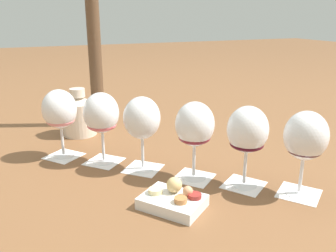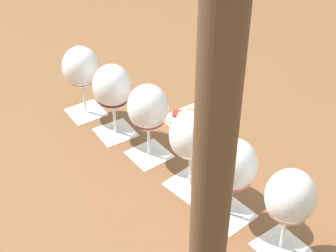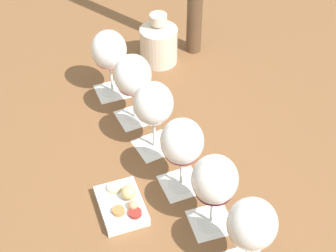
# 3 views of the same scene
# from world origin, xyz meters

# --- Properties ---
(ground_plane) EXTENTS (8.00, 8.00, 0.00)m
(ground_plane) POSITION_xyz_m (0.00, 0.00, 0.00)
(ground_plane) COLOR brown
(tasting_card_0) EXTENTS (0.13, 0.13, 0.00)m
(tasting_card_0) POSITION_xyz_m (-0.24, 0.22, 0.00)
(tasting_card_0) COLOR white
(tasting_card_0) RESTS_ON ground_plane
(tasting_card_1) EXTENTS (0.13, 0.13, 0.00)m
(tasting_card_1) POSITION_xyz_m (-0.14, 0.14, 0.00)
(tasting_card_1) COLOR white
(tasting_card_1) RESTS_ON ground_plane
(tasting_card_2) EXTENTS (0.13, 0.13, 0.00)m
(tasting_card_2) POSITION_xyz_m (-0.05, 0.05, 0.00)
(tasting_card_2) COLOR white
(tasting_card_2) RESTS_ON ground_plane
(tasting_card_3) EXTENTS (0.13, 0.13, 0.00)m
(tasting_card_3) POSITION_xyz_m (0.05, -0.05, 0.00)
(tasting_card_3) COLOR white
(tasting_card_3) RESTS_ON ground_plane
(tasting_card_4) EXTENTS (0.13, 0.13, 0.00)m
(tasting_card_4) POSITION_xyz_m (0.14, -0.14, 0.00)
(tasting_card_4) COLOR white
(tasting_card_4) RESTS_ON ground_plane
(tasting_card_5) EXTENTS (0.13, 0.13, 0.00)m
(tasting_card_5) POSITION_xyz_m (0.23, -0.22, 0.00)
(tasting_card_5) COLOR white
(tasting_card_5) RESTS_ON ground_plane
(wine_glass_0) EXTENTS (0.10, 0.10, 0.20)m
(wine_glass_0) POSITION_xyz_m (-0.24, 0.22, 0.14)
(wine_glass_0) COLOR white
(wine_glass_0) RESTS_ON tasting_card_0
(wine_glass_1) EXTENTS (0.10, 0.10, 0.20)m
(wine_glass_1) POSITION_xyz_m (-0.14, 0.14, 0.14)
(wine_glass_1) COLOR white
(wine_glass_1) RESTS_ON tasting_card_1
(wine_glass_2) EXTENTS (0.10, 0.10, 0.20)m
(wine_glass_2) POSITION_xyz_m (-0.05, 0.05, 0.14)
(wine_glass_2) COLOR white
(wine_glass_2) RESTS_ON tasting_card_2
(wine_glass_3) EXTENTS (0.10, 0.10, 0.20)m
(wine_glass_3) POSITION_xyz_m (0.05, -0.05, 0.14)
(wine_glass_3) COLOR white
(wine_glass_3) RESTS_ON tasting_card_3
(wine_glass_4) EXTENTS (0.10, 0.10, 0.20)m
(wine_glass_4) POSITION_xyz_m (0.14, -0.14, 0.14)
(wine_glass_4) COLOR white
(wine_glass_4) RESTS_ON tasting_card_4
(wine_glass_5) EXTENTS (0.10, 0.10, 0.20)m
(wine_glass_5) POSITION_xyz_m (0.23, -0.22, 0.13)
(wine_glass_5) COLOR white
(wine_glass_5) RESTS_ON tasting_card_5
(ceramic_vase) EXTENTS (0.11, 0.11, 0.16)m
(ceramic_vase) POSITION_xyz_m (-0.16, 0.41, 0.07)
(ceramic_vase) COLOR beige
(ceramic_vase) RESTS_ON ground_plane
(snack_dish) EXTENTS (0.16, 0.16, 0.06)m
(snack_dish) POSITION_xyz_m (-0.06, -0.16, 0.02)
(snack_dish) COLOR white
(snack_dish) RESTS_ON ground_plane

